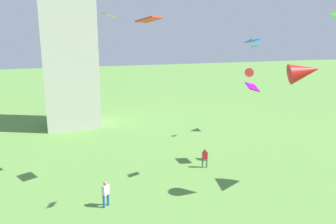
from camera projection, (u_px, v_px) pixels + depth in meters
The scene contains 9 objects.
person_0 at pixel (205, 157), 27.05m from camera, with size 0.49×0.32×1.60m.
person_2 at pixel (106, 192), 20.81m from camera, with size 0.51×0.46×1.69m.
kite_flying_0 at pixel (149, 20), 21.73m from camera, with size 1.74×1.94×0.38m.
kite_flying_3 at pixel (255, 45), 32.82m from camera, with size 0.85×0.53×0.51m.
kite_flying_4 at pixel (248, 74), 36.31m from camera, with size 1.54×1.89×1.38m.
kite_flying_5 at pixel (252, 87), 26.60m from camera, with size 1.19×1.39×0.68m.
kite_flying_7 at pixel (304, 72), 20.21m from camera, with size 2.37×2.01×1.63m.
kite_flying_8 at pixel (109, 15), 22.85m from camera, with size 1.02×0.89×0.39m.
kite_flying_9 at pixel (253, 40), 22.54m from camera, with size 1.13×0.92×0.36m.
Camera 1 is at (-8.34, -2.14, 10.55)m, focal length 35.25 mm.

